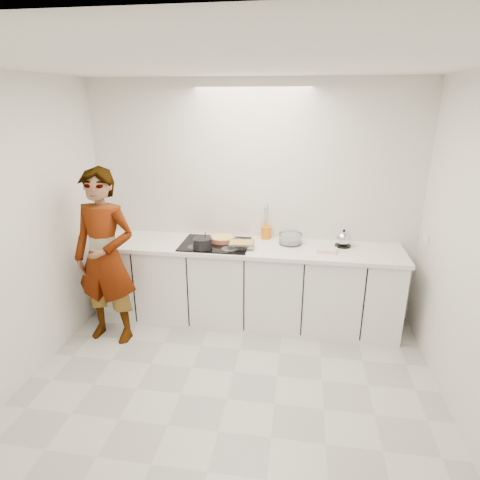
# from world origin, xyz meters

# --- Properties ---
(floor) EXTENTS (3.60, 3.20, 0.00)m
(floor) POSITION_xyz_m (0.00, 0.00, 0.00)
(floor) COLOR beige
(floor) RESTS_ON ground
(ceiling) EXTENTS (3.60, 3.20, 0.00)m
(ceiling) POSITION_xyz_m (0.00, 0.00, 2.60)
(ceiling) COLOR white
(ceiling) RESTS_ON wall_back
(wall_back) EXTENTS (3.60, 0.00, 2.60)m
(wall_back) POSITION_xyz_m (0.00, 1.60, 1.30)
(wall_back) COLOR silver
(wall_back) RESTS_ON ground
(wall_front) EXTENTS (3.60, 0.00, 2.60)m
(wall_front) POSITION_xyz_m (0.00, -1.60, 1.30)
(wall_front) COLOR silver
(wall_front) RESTS_ON ground
(wall_left) EXTENTS (0.00, 3.20, 2.60)m
(wall_left) POSITION_xyz_m (-1.80, 0.00, 1.30)
(wall_left) COLOR silver
(wall_left) RESTS_ON ground
(base_cabinets) EXTENTS (3.20, 0.58, 0.87)m
(base_cabinets) POSITION_xyz_m (0.00, 1.28, 0.43)
(base_cabinets) COLOR white
(base_cabinets) RESTS_ON floor
(countertop) EXTENTS (3.24, 0.64, 0.04)m
(countertop) POSITION_xyz_m (0.00, 1.28, 0.89)
(countertop) COLOR white
(countertop) RESTS_ON base_cabinets
(hob) EXTENTS (0.72, 0.54, 0.01)m
(hob) POSITION_xyz_m (-0.35, 1.26, 0.92)
(hob) COLOR black
(hob) RESTS_ON countertop
(tart_dish) EXTENTS (0.28, 0.28, 0.05)m
(tart_dish) POSITION_xyz_m (-0.29, 1.36, 0.95)
(tart_dish) COLOR #AF5D3D
(tart_dish) RESTS_ON hob
(saucepan) EXTENTS (0.26, 0.26, 0.19)m
(saucepan) POSITION_xyz_m (-0.45, 1.10, 0.98)
(saucepan) COLOR black
(saucepan) RESTS_ON hob
(baking_dish) EXTENTS (0.29, 0.23, 0.05)m
(baking_dish) POSITION_xyz_m (-0.06, 1.20, 0.95)
(baking_dish) COLOR silver
(baking_dish) RESTS_ON hob
(mixing_bowl) EXTENTS (0.30, 0.30, 0.12)m
(mixing_bowl) POSITION_xyz_m (0.44, 1.41, 0.96)
(mixing_bowl) COLOR silver
(mixing_bowl) RESTS_ON countertop
(tea_towel) EXTENTS (0.22, 0.17, 0.03)m
(tea_towel) POSITION_xyz_m (0.82, 1.23, 0.93)
(tea_towel) COLOR white
(tea_towel) RESTS_ON countertop
(kettle) EXTENTS (0.21, 0.21, 0.19)m
(kettle) POSITION_xyz_m (1.00, 1.41, 0.99)
(kettle) COLOR black
(kettle) RESTS_ON countertop
(utensil_crock) EXTENTS (0.15, 0.15, 0.14)m
(utensil_crock) POSITION_xyz_m (0.17, 1.54, 0.98)
(utensil_crock) COLOR orange
(utensil_crock) RESTS_ON countertop
(cook) EXTENTS (0.69, 0.49, 1.79)m
(cook) POSITION_xyz_m (-1.36, 0.76, 0.89)
(cook) COLOR white
(cook) RESTS_ON floor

